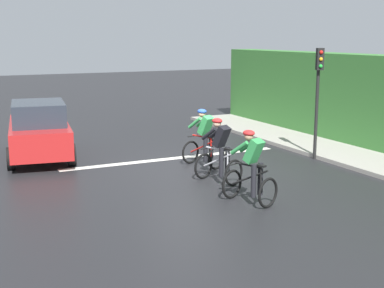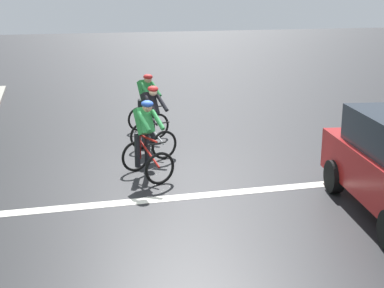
{
  "view_description": "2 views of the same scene",
  "coord_description": "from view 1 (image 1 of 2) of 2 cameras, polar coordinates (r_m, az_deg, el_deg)",
  "views": [
    {
      "loc": [
        6.57,
        13.5,
        3.7
      ],
      "look_at": [
        0.55,
        1.15,
        0.94
      ],
      "focal_mm": 50.69,
      "sensor_mm": 36.0,
      "label": 1
    },
    {
      "loc": [
        -2.26,
        -11.03,
        3.85
      ],
      "look_at": [
        0.56,
        -0.13,
        0.71
      ],
      "focal_mm": 52.36,
      "sensor_mm": 36.0,
      "label": 2
    }
  ],
  "objects": [
    {
      "name": "cyclist_second",
      "position": [
        13.74,
        2.92,
        -0.86
      ],
      "size": [
        1.01,
        1.25,
        1.66
      ],
      "color": "black",
      "rests_on": "ground"
    },
    {
      "name": "ground_plane",
      "position": [
        15.46,
        -0.05,
        -2.49
      ],
      "size": [
        80.0,
        80.0,
        0.0
      ],
      "primitive_type": "plane",
      "color": "black"
    },
    {
      "name": "traffic_light_near_crossing",
      "position": [
        16.58,
        13.14,
        5.95
      ],
      "size": [
        0.26,
        0.3,
        3.34
      ],
      "color": "black",
      "rests_on": "ground"
    },
    {
      "name": "sidewalk_kerb",
      "position": [
        16.92,
        19.41,
        -1.73
      ],
      "size": [
        2.8,
        20.17,
        0.12
      ],
      "primitive_type": "cube",
      "color": "#9E998E",
      "rests_on": "ground"
    },
    {
      "name": "cyclist_mid",
      "position": [
        15.41,
        1.29,
        0.49
      ],
      "size": [
        1.0,
        1.24,
        1.66
      ],
      "color": "black",
      "rests_on": "ground"
    },
    {
      "name": "road_marking_stop_line",
      "position": [
        16.6,
        -2.0,
        -1.51
      ],
      "size": [
        7.0,
        0.3,
        0.01
      ],
      "primitive_type": "cube",
      "color": "silver",
      "rests_on": "ground"
    },
    {
      "name": "cyclist_lead",
      "position": [
        12.09,
        6.26,
        -2.61
      ],
      "size": [
        1.01,
        1.25,
        1.66
      ],
      "color": "black",
      "rests_on": "ground"
    },
    {
      "name": "car_red",
      "position": [
        17.06,
        -15.78,
        1.39
      ],
      "size": [
        2.34,
        4.31,
        1.76
      ],
      "color": "#B21E1E",
      "rests_on": "ground"
    }
  ]
}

